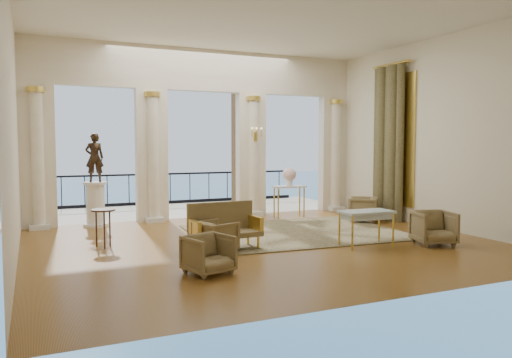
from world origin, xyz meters
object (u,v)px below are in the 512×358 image
settee (224,226)px  armchair_c (363,208)px  armchair_d (216,235)px  side_table (103,215)px  armchair_a (208,252)px  game_table (366,214)px  statue (95,158)px  pedestal (96,205)px  console_table (289,191)px  armchair_b (434,226)px

settee → armchair_c: bearing=17.7°
armchair_d → side_table: side_table is taller
armchair_d → side_table: size_ratio=0.88×
armchair_a → game_table: bearing=-4.7°
statue → pedestal: bearing=-43.4°
armchair_d → pedestal: bearing=2.7°
console_table → pedestal: bearing=-174.1°
armchair_a → settee: size_ratio=0.49×
game_table → console_table: 4.18m
armchair_b → settee: settee is taller
armchair_a → console_table: (4.00, 4.86, 0.37)m
armchair_b → statue: (-5.84, 5.03, 1.30)m
armchair_b → console_table: (-0.79, 4.58, 0.34)m
settee → pedestal: pedestal is taller
statue → armchair_c: bearing=163.8°
armchair_a → statue: statue is taller
settee → console_table: settee is taller
armchair_b → armchair_d: bearing=-176.5°
armchair_c → side_table: size_ratio=0.96×
pedestal → side_table: size_ratio=1.46×
armchair_c → console_table: (-1.30, 1.59, 0.35)m
armchair_c → armchair_d: size_ratio=1.08×
armchair_b → side_table: (-5.99, 2.44, 0.27)m
armchair_b → side_table: bearing=175.7°
game_table → statue: 6.54m
settee → pedestal: 4.17m
armchair_a → armchair_b: bearing=-13.0°
settee → armchair_a: bearing=-120.9°
armchair_a → console_table: 6.30m
armchair_a → side_table: (-1.20, 2.71, 0.30)m
armchair_d → console_table: bearing=-63.9°
armchair_a → armchair_d: armchair_a is taller
armchair_a → side_table: side_table is taller
settee → statue: 4.35m
armchair_b → game_table: (-1.30, 0.44, 0.26)m
armchair_c → game_table: armchair_c is taller
armchair_a → statue: bearing=85.0°
armchair_c → side_table: bearing=-44.4°
game_table → armchair_d: bearing=170.4°
armchair_a → armchair_d: size_ratio=1.01×
pedestal → armchair_b: bearing=-40.8°
pedestal → statue: bearing=-45.0°
settee → game_table: settee is taller
armchair_c → console_table: size_ratio=0.75×
armchair_c → console_table: bearing=-100.0°
game_table → side_table: bearing=159.5°
pedestal → console_table: 5.07m
console_table → game_table: bearing=-86.0°
armchair_b → pedestal: (-5.84, 5.03, 0.15)m
armchair_a → statue: (-1.05, 5.31, 1.34)m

